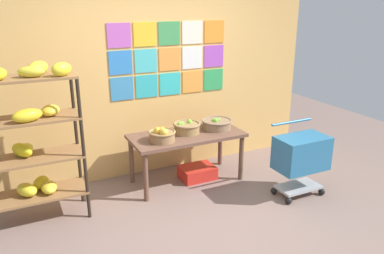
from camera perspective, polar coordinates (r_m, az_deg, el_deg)
The scene contains 9 objects.
ground at distance 4.07m, azimuth 4.04°, elevation -15.07°, with size 9.36×9.36×0.00m, color #7D655C.
back_wall_with_art at distance 5.01m, azimuth -5.42°, elevation 9.45°, with size 4.50×0.07×2.93m.
banana_shelf_unit at distance 4.16m, azimuth -22.57°, elevation -1.07°, with size 0.96×0.47×1.68m.
display_table at distance 4.83m, azimuth -0.80°, elevation -1.96°, with size 1.42×0.66×0.64m.
fruit_basket_back_right at distance 4.82m, azimuth -0.77°, elevation -0.04°, with size 0.35×0.35×0.15m.
fruit_basket_right at distance 4.99m, azimuth 3.70°, elevation 0.48°, with size 0.39×0.39×0.15m.
fruit_basket_left at distance 4.54m, azimuth -4.49°, elevation -1.15°, with size 0.33×0.33×0.18m.
produce_crate_under_table at distance 5.08m, azimuth 0.81°, elevation -6.75°, with size 0.44×0.33×0.16m, color red.
shopping_cart at distance 4.68m, azimuth 15.91°, elevation -4.07°, with size 0.60×0.42×0.87m.
Camera 1 is at (-1.72, -2.92, 2.24)m, focal length 35.89 mm.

